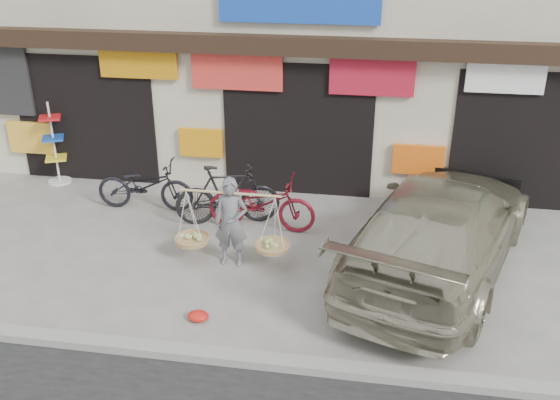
% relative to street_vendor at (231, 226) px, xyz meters
% --- Properties ---
extents(ground, '(70.00, 70.00, 0.00)m').
position_rel_street_vendor_xyz_m(ground, '(0.67, -0.44, -0.69)').
color(ground, gray).
rests_on(ground, ground).
extents(kerb, '(70.00, 0.25, 0.12)m').
position_rel_street_vendor_xyz_m(kerb, '(0.67, -2.44, -0.63)').
color(kerb, gray).
rests_on(kerb, ground).
extents(shophouse_block, '(14.00, 6.32, 7.00)m').
position_rel_street_vendor_xyz_m(shophouse_block, '(0.67, 5.97, 2.75)').
color(shophouse_block, beige).
rests_on(shophouse_block, ground).
extents(street_vendor, '(1.91, 0.57, 1.52)m').
position_rel_street_vendor_xyz_m(street_vendor, '(0.00, 0.00, 0.00)').
color(street_vendor, slate).
rests_on(street_vendor, ground).
extents(bike_0, '(1.93, 0.72, 1.01)m').
position_rel_street_vendor_xyz_m(bike_0, '(-2.15, 1.78, -0.19)').
color(bike_0, black).
rests_on(bike_0, ground).
extents(bike_1, '(2.01, 1.04, 1.16)m').
position_rel_street_vendor_xyz_m(bike_1, '(-0.41, 1.43, -0.11)').
color(bike_1, black).
rests_on(bike_1, ground).
extents(bike_2, '(2.01, 0.77, 1.04)m').
position_rel_street_vendor_xyz_m(bike_2, '(0.25, 1.31, -0.17)').
color(bike_2, maroon).
rests_on(bike_2, ground).
extents(suv, '(3.79, 5.78, 1.56)m').
position_rel_street_vendor_xyz_m(suv, '(3.33, 0.34, 0.08)').
color(suv, '#A6A185').
rests_on(suv, ground).
extents(display_rack, '(0.56, 0.56, 1.78)m').
position_rel_street_vendor_xyz_m(display_rack, '(-4.49, 2.75, 0.02)').
color(display_rack, silver).
rests_on(display_rack, ground).
extents(red_bag, '(0.31, 0.25, 0.14)m').
position_rel_street_vendor_xyz_m(red_bag, '(-0.12, -1.64, -0.62)').
color(red_bag, red).
rests_on(red_bag, ground).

